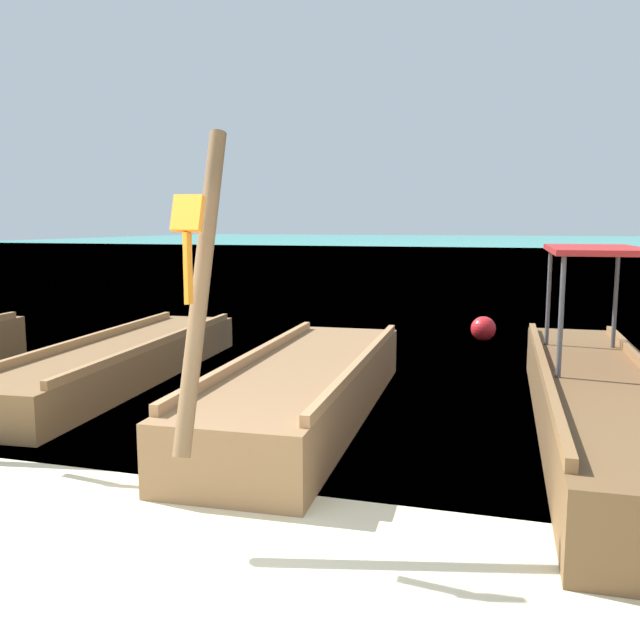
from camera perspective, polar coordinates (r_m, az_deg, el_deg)
ground at (r=4.04m, az=-18.50°, el=-24.13°), size 120.00×120.00×0.00m
sea_water at (r=64.93m, az=14.81°, el=6.00°), size 120.00×120.00×0.00m
longtail_boat_violet_ribbon at (r=9.62m, az=-16.28°, el=-3.34°), size 1.56×6.01×2.39m
longtail_boat_orange_ribbon at (r=7.50m, az=-1.20°, el=-5.79°), size 1.54×5.76×2.79m
longtail_boat_red_ribbon at (r=7.37m, az=22.25°, el=-6.31°), size 1.28×6.83×2.45m
mooring_buoy_near at (r=12.66m, az=13.60°, el=-0.72°), size 0.45×0.45×0.45m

